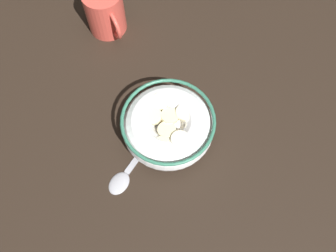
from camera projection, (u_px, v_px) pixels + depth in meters
ground_plane at (168, 135)px, 61.94cm from camera, size 107.10×107.10×2.00cm
cereal_bowl at (168, 126)px, 58.21cm from camera, size 15.50×15.50×5.77cm
spoon at (128, 170)px, 57.97cm from camera, size 9.50×15.84×0.80cm
coffee_mug at (105, 12)px, 66.38cm from camera, size 10.31×7.42×8.90cm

